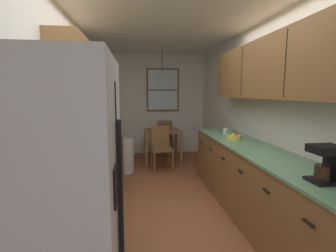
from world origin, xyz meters
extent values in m
plane|color=brown|center=(0.00, 1.00, 0.00)|extent=(12.00, 12.00, 0.00)
cube|color=white|center=(-1.35, 1.00, 1.27)|extent=(0.10, 9.00, 2.55)
cube|color=white|center=(1.35, 1.00, 1.27)|extent=(0.10, 9.00, 2.55)
cube|color=white|center=(0.00, 3.65, 1.27)|extent=(4.40, 0.10, 2.55)
cube|color=white|center=(0.00, 1.00, 2.59)|extent=(4.40, 9.00, 0.08)
cube|color=silver|center=(-0.94, -1.18, 0.89)|extent=(0.72, 0.82, 1.78)
cube|color=black|center=(-0.58, -1.18, 0.84)|extent=(0.01, 0.01, 1.60)
cube|color=black|center=(-0.56, -1.22, 0.84)|extent=(0.02, 0.02, 1.14)
cube|color=black|center=(-0.56, -1.14, 0.84)|extent=(0.02, 0.02, 1.14)
cube|color=black|center=(-0.57, -1.36, 1.07)|extent=(0.01, 0.15, 0.22)
cube|color=beige|center=(-0.57, -1.13, 1.35)|extent=(0.01, 0.05, 0.07)
cube|color=black|center=(-0.99, -0.46, 0.45)|extent=(0.62, 0.59, 0.90)
cube|color=black|center=(-0.67, -0.46, 0.42)|extent=(0.01, 0.41, 0.30)
cube|color=silver|center=(-0.65, -0.46, 0.63)|extent=(0.02, 0.47, 0.02)
cube|color=black|center=(-0.99, -0.46, 0.91)|extent=(0.59, 0.56, 0.02)
cube|color=black|center=(-1.27, -0.46, 1.00)|extent=(0.06, 0.59, 0.20)
cylinder|color=#2D2D2D|center=(-1.13, -0.59, 0.93)|extent=(0.15, 0.15, 0.01)
cylinder|color=#2D2D2D|center=(-1.13, -0.33, 0.93)|extent=(0.15, 0.15, 0.01)
cylinder|color=#2D2D2D|center=(-0.85, -0.59, 0.93)|extent=(0.15, 0.15, 0.01)
cylinder|color=#2D2D2D|center=(-0.85, -0.33, 0.93)|extent=(0.15, 0.15, 0.01)
cube|color=white|center=(-1.11, -0.46, 1.64)|extent=(0.38, 0.58, 0.33)
cube|color=black|center=(-0.92, -0.52, 1.64)|extent=(0.01, 0.35, 0.21)
cube|color=#2D2D33|center=(-0.92, -0.26, 1.64)|extent=(0.01, 0.12, 0.21)
cube|color=brown|center=(-1.00, 0.74, 0.43)|extent=(0.60, 1.80, 0.87)
cube|color=#60936B|center=(-1.00, 0.74, 0.89)|extent=(0.63, 1.82, 0.03)
cube|color=black|center=(-0.69, 0.14, 0.70)|extent=(0.02, 0.10, 0.01)
cube|color=black|center=(-0.69, 0.74, 0.70)|extent=(0.02, 0.10, 0.01)
cube|color=black|center=(-0.69, 1.34, 0.70)|extent=(0.02, 0.10, 0.01)
cube|color=brown|center=(-1.14, 0.69, 1.84)|extent=(0.32, 1.90, 0.68)
cube|color=#2D2319|center=(-0.98, 0.38, 1.84)|extent=(0.01, 0.01, 0.62)
cube|color=#2D2319|center=(-0.98, 1.01, 1.84)|extent=(0.01, 0.01, 0.62)
cube|color=brown|center=(1.00, 0.12, 0.43)|extent=(0.60, 3.30, 0.87)
cube|color=#60936B|center=(1.00, 0.12, 0.89)|extent=(0.63, 3.32, 0.03)
cube|color=black|center=(0.69, -1.25, 0.70)|extent=(0.02, 0.10, 0.01)
cube|color=black|center=(0.69, -0.70, 0.70)|extent=(0.02, 0.10, 0.01)
cube|color=black|center=(0.69, -0.15, 0.70)|extent=(0.02, 0.10, 0.01)
cube|color=black|center=(0.69, 0.40, 0.70)|extent=(0.02, 0.10, 0.01)
cube|color=black|center=(0.69, 0.95, 0.70)|extent=(0.02, 0.10, 0.01)
cube|color=black|center=(0.69, 1.50, 0.70)|extent=(0.02, 0.10, 0.01)
cube|color=brown|center=(1.14, 0.07, 1.85)|extent=(0.32, 3.00, 0.71)
cube|color=#2D2319|center=(0.98, -0.42, 1.85)|extent=(0.01, 0.01, 0.65)
cube|color=#2D2319|center=(0.98, 0.57, 1.85)|extent=(0.01, 0.01, 0.65)
cube|color=brown|center=(0.12, 2.73, 0.72)|extent=(0.80, 0.75, 0.03)
cube|color=brown|center=(-0.26, 2.38, 0.35)|extent=(0.06, 0.06, 0.70)
cube|color=brown|center=(0.49, 2.38, 0.35)|extent=(0.06, 0.06, 0.70)
cube|color=brown|center=(-0.26, 3.07, 0.35)|extent=(0.06, 0.06, 0.70)
cube|color=brown|center=(0.49, 3.07, 0.35)|extent=(0.06, 0.06, 0.70)
cube|color=brown|center=(0.04, 2.07, 0.45)|extent=(0.43, 0.43, 0.04)
cube|color=brown|center=(0.03, 2.25, 0.68)|extent=(0.37, 0.06, 0.45)
cylinder|color=brown|center=(0.24, 1.91, 0.22)|extent=(0.04, 0.04, 0.43)
cylinder|color=brown|center=(-0.13, 1.88, 0.22)|extent=(0.04, 0.04, 0.43)
cylinder|color=brown|center=(0.21, 2.27, 0.22)|extent=(0.04, 0.04, 0.43)
cylinder|color=brown|center=(-0.16, 2.24, 0.22)|extent=(0.04, 0.04, 0.43)
cube|color=brown|center=(0.21, 3.38, 0.45)|extent=(0.44, 0.44, 0.04)
cube|color=brown|center=(0.23, 3.20, 0.68)|extent=(0.37, 0.07, 0.45)
cylinder|color=brown|center=(0.01, 3.54, 0.22)|extent=(0.04, 0.04, 0.43)
cylinder|color=brown|center=(0.37, 3.58, 0.22)|extent=(0.04, 0.04, 0.43)
cylinder|color=brown|center=(0.05, 3.18, 0.22)|extent=(0.04, 0.04, 0.43)
cylinder|color=brown|center=(0.41, 3.22, 0.22)|extent=(0.04, 0.04, 0.43)
cylinder|color=black|center=(0.12, 2.73, 2.30)|extent=(0.01, 0.01, 0.50)
cone|color=#B7B2A8|center=(0.12, 2.73, 2.00)|extent=(0.29, 0.29, 0.10)
sphere|color=white|center=(0.12, 2.73, 2.02)|extent=(0.06, 0.06, 0.06)
cube|color=brown|center=(0.23, 3.58, 1.64)|extent=(0.83, 0.04, 1.08)
cube|color=silver|center=(0.23, 3.56, 1.64)|extent=(0.75, 0.01, 1.00)
cube|color=brown|center=(0.23, 3.56, 1.64)|extent=(0.75, 0.02, 0.03)
cylinder|color=silver|center=(-0.70, 2.09, 0.33)|extent=(0.36, 0.36, 0.66)
cylinder|color=#D84C19|center=(-1.00, 0.02, 0.97)|extent=(0.13, 0.13, 0.15)
cylinder|color=white|center=(-1.00, 0.02, 1.06)|extent=(0.13, 0.13, 0.02)
cube|color=white|center=(-0.64, -0.31, 0.50)|extent=(0.02, 0.16, 0.24)
cube|color=black|center=(0.95, -1.06, 0.91)|extent=(0.22, 0.18, 0.02)
cube|color=black|center=(1.03, -1.06, 1.04)|extent=(0.06, 0.18, 0.28)
cube|color=black|center=(0.95, -1.06, 1.15)|extent=(0.22, 0.18, 0.06)
cylinder|color=#331E14|center=(0.93, -1.06, 0.98)|extent=(0.11, 0.11, 0.11)
cylinder|color=white|center=(0.99, 1.14, 0.95)|extent=(0.08, 0.08, 0.09)
torus|color=white|center=(1.05, 1.14, 0.95)|extent=(0.05, 0.01, 0.05)
cylinder|color=#E5D14C|center=(0.94, 0.68, 0.93)|extent=(0.22, 0.22, 0.06)
cylinder|color=black|center=(0.94, 0.68, 0.95)|extent=(0.18, 0.18, 0.03)
sphere|color=red|center=(0.99, 0.69, 0.96)|extent=(0.06, 0.06, 0.06)
sphere|color=green|center=(0.92, 0.73, 0.96)|extent=(0.06, 0.06, 0.06)
sphere|color=yellow|center=(0.92, 0.63, 0.96)|extent=(0.06, 0.06, 0.06)
cylinder|color=#E0D14C|center=(0.08, 2.65, 0.77)|extent=(0.16, 0.16, 0.06)
camera|label=1|loc=(-0.45, -2.66, 1.57)|focal=26.04mm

